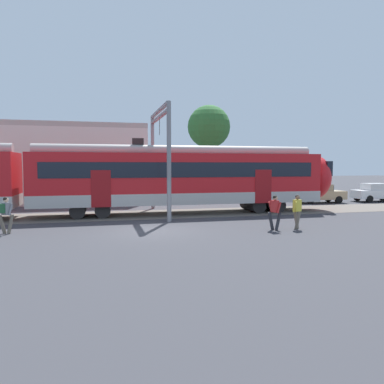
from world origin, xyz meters
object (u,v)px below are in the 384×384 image
(pedestrian_grey, at_px, (5,212))
(parked_car_tan, at_px, (319,193))
(pedestrian_red, at_px, (275,210))
(pedestrian_yellow, at_px, (297,209))
(commuter_train, at_px, (37,179))
(parked_car_white, at_px, (376,192))

(pedestrian_grey, relative_size, parked_car_tan, 0.41)
(pedestrian_grey, xyz_separation_m, pedestrian_red, (12.13, -2.02, -0.03))
(parked_car_tan, bearing_deg, pedestrian_grey, -157.36)
(pedestrian_grey, relative_size, pedestrian_yellow, 1.00)
(commuter_train, relative_size, parked_car_white, 9.41)
(commuter_train, xyz_separation_m, parked_car_tan, (20.96, 3.95, -1.47))
(pedestrian_yellow, bearing_deg, pedestrian_grey, 171.57)
(commuter_train, bearing_deg, parked_car_tan, 10.67)
(pedestrian_yellow, xyz_separation_m, parked_car_white, (13.58, 10.83, -0.18))
(pedestrian_grey, bearing_deg, parked_car_tan, 22.64)
(pedestrian_grey, height_order, pedestrian_red, same)
(parked_car_tan, xyz_separation_m, parked_car_white, (5.33, -0.14, 0.00))
(pedestrian_red, xyz_separation_m, parked_car_tan, (9.45, 11.02, -0.18))
(pedestrian_red, relative_size, pedestrian_yellow, 1.00)
(parked_car_tan, bearing_deg, pedestrian_red, -130.60)
(pedestrian_red, distance_m, parked_car_white, 18.35)
(pedestrian_red, bearing_deg, pedestrian_yellow, 2.30)
(commuter_train, bearing_deg, pedestrian_red, -31.56)
(parked_car_tan, bearing_deg, parked_car_white, -1.53)
(pedestrian_grey, distance_m, pedestrian_yellow, 13.47)
(pedestrian_grey, bearing_deg, commuter_train, 83.03)
(pedestrian_yellow, distance_m, parked_car_tan, 13.73)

